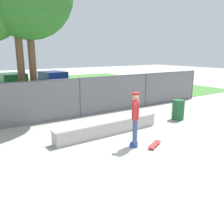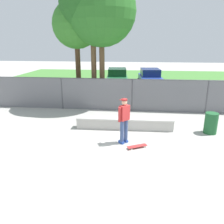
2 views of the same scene
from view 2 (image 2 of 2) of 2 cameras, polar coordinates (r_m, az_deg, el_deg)
The scene contains 12 objects.
ground_plane at distance 8.75m, azimuth 4.35°, elevation -8.88°, with size 80.00×80.00×0.00m, color #ADAAA3.
grass_strip at distance 23.26m, azimuth 5.70°, elevation 7.83°, with size 28.96×20.00×0.02m, color #478438.
concrete_ledge at distance 10.33m, azimuth 3.25°, elevation -2.99°, with size 4.53×0.59×0.54m.
skateboarder at distance 8.64m, azimuth 3.17°, elevation -1.79°, with size 0.45×0.47×1.84m.
skateboard at distance 8.63m, azimuth 6.53°, elevation -8.81°, with size 0.81×0.54×0.09m.
chainlink_fence at distance 12.95m, azimuth 5.22°, elevation 4.76°, with size 17.03×0.07×1.92m.
tree_near_left at distance 14.52m, azimuth -9.27°, elevation 21.35°, with size 2.90×2.90×6.41m.
tree_near_right at distance 14.01m, azimuth -5.14°, elevation 26.25°, with size 3.80×3.80×7.96m.
tree_mid at distance 13.83m, azimuth -2.80°, elevation 24.61°, with size 4.02×4.02×7.63m.
car_green at distance 20.46m, azimuth 1.34°, elevation 8.94°, with size 2.28×4.33×1.66m.
car_blue at distance 20.44m, azimuth 9.86°, elevation 8.68°, with size 2.28×4.33×1.66m.
trash_bin at distance 10.73m, azimuth 24.30°, elevation -2.65°, with size 0.56×0.56×0.94m, color #1E592D.
Camera 2 is at (0.19, -7.84, 3.88)m, focal length 35.20 mm.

